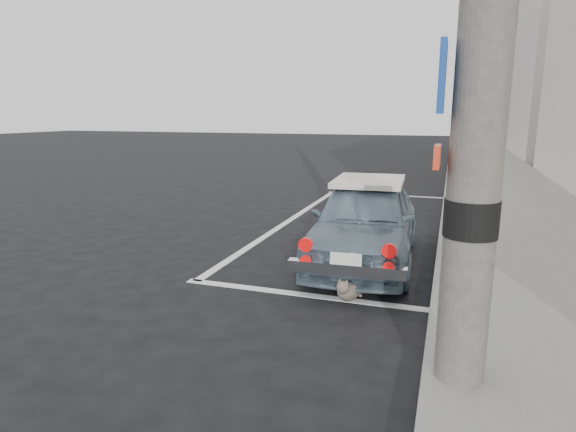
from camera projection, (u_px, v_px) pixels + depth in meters
name	position (u px, v px, depth m)	size (l,w,h in m)	color
ground	(281.00, 276.00, 5.94)	(80.00, 80.00, 0.00)	black
sidewalk	(542.00, 251.00, 6.78)	(2.80, 40.00, 0.15)	slate
building_far	(562.00, 67.00, 21.64)	(3.50, 10.00, 8.00)	#B7B1A6
pline_rear	(308.00, 295.00, 5.32)	(3.00, 0.12, 0.01)	silver
pline_front	(388.00, 195.00, 11.81)	(3.00, 0.12, 0.01)	silver
pline_side	(289.00, 221.00, 9.00)	(0.12, 7.00, 0.01)	silver
retro_coupe	(365.00, 220.00, 6.48)	(1.48, 3.34, 1.11)	slate
cat	(348.00, 288.00, 5.17)	(0.31, 0.53, 0.29)	#736858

